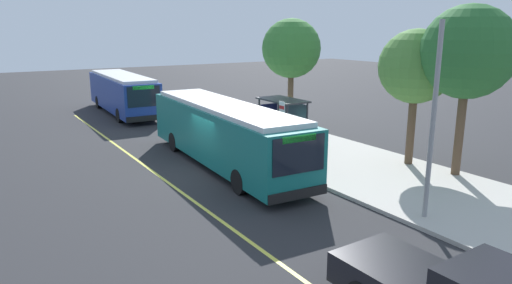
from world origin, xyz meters
name	(u,v)px	position (x,y,z in m)	size (l,w,h in m)	color
ground_plane	(210,171)	(0.00, 0.00, 0.00)	(120.00, 120.00, 0.00)	#2B2B2D
sidewalk_curb	(313,152)	(0.00, 6.00, 0.07)	(44.00, 6.40, 0.15)	#B7B2A8
lane_stripe_center	(164,179)	(0.00, -2.20, 0.00)	(36.00, 0.14, 0.01)	#E0D64C
transit_bus_main	(224,132)	(-0.47, 1.01, 1.62)	(12.43, 3.21, 2.95)	#146B66
transit_bus_second	(123,92)	(-16.82, 1.15, 1.62)	(11.36, 3.03, 2.95)	navy
bus_shelter	(283,112)	(-2.07, 5.50, 1.92)	(2.90, 1.60, 2.48)	#333338
waiting_bench	(286,135)	(-1.88, 5.60, 0.63)	(1.60, 0.48, 0.95)	brown
route_sign_post	(282,122)	(0.35, 3.71, 1.96)	(0.44, 0.08, 2.80)	#333338
pedestrian_commuter	(277,138)	(0.05, 3.65, 1.12)	(0.24, 0.40, 1.69)	#282D47
street_tree_near_shelter	(416,67)	(4.27, 8.19, 4.61)	(3.31, 3.31, 6.15)	brown
street_tree_upstreet	(468,53)	(6.46, 8.58, 5.33)	(3.84, 3.84, 7.13)	brown
street_tree_downstreet	(291,49)	(-5.45, 8.50, 5.07)	(3.65, 3.65, 6.77)	brown
utility_pole	(433,123)	(8.79, 3.59, 3.35)	(0.16, 0.16, 6.40)	gray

